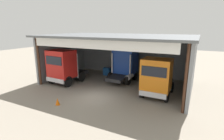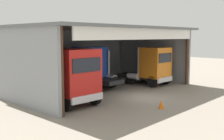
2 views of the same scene
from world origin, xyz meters
The scene contains 8 objects.
ground_plane centered at (0.00, 0.00, 0.00)m, with size 80.00×80.00×0.00m, color gray.
workshop_shed centered at (0.00, 5.26, 3.72)m, with size 15.72×9.54×5.34m.
truck_red_center_right_bay centered at (-5.24, 1.62, 1.95)m, with size 2.81×4.73×3.77m.
truck_blue_right_bay centered at (0.29, 5.76, 1.89)m, with size 2.64×4.58×3.62m.
truck_orange_yard_outside centered at (4.81, 2.40, 1.81)m, with size 2.58×5.09×3.55m.
oil_drum centered at (-2.39, 7.76, 0.45)m, with size 0.58×0.58×0.89m, color #B21E19.
tool_cart centered at (-2.61, 6.81, 0.50)m, with size 0.90×0.60×1.00m, color #1E59A5.
traffic_cone centered at (-1.91, -2.98, 0.28)m, with size 0.36×0.36×0.56m, color orange.
Camera 1 is at (7.97, -12.75, 6.16)m, focal length 28.09 mm.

